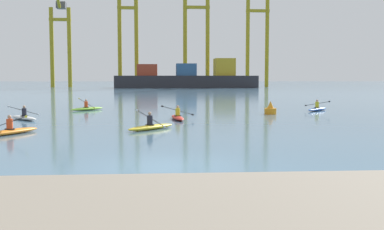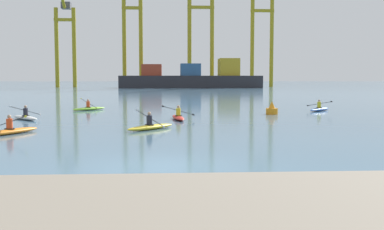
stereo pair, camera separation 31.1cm
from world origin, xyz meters
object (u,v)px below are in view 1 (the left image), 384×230
(gantry_crane_west_mid, at_px, (128,25))
(container_barge, at_px, (187,79))
(kayak_red, at_px, (177,117))
(gantry_crane_east_mid, at_px, (196,26))
(gantry_crane_east, at_px, (258,26))
(kayak_white, at_px, (24,117))
(kayak_blue, at_px, (317,109))
(kayak_yellow, at_px, (151,126))
(kayak_orange, at_px, (11,131))
(channel_buoy, at_px, (270,109))
(gantry_crane_west, at_px, (60,33))
(kayak_lime, at_px, (87,108))

(gantry_crane_west_mid, bearing_deg, container_barge, -27.09)
(gantry_crane_west_mid, distance_m, kayak_red, 112.03)
(kayak_red, bearing_deg, gantry_crane_east_mid, 84.77)
(gantry_crane_east, xyz_separation_m, kayak_white, (-39.82, -112.70, -18.93))
(kayak_white, height_order, kayak_blue, kayak_white)
(gantry_crane_east_mid, bearing_deg, kayak_yellow, -95.79)
(kayak_yellow, bearing_deg, kayak_orange, -166.92)
(channel_buoy, height_order, kayak_white, kayak_white)
(container_barge, distance_m, gantry_crane_west, 41.53)
(kayak_white, bearing_deg, gantry_crane_west, 100.77)
(gantry_crane_east, bearing_deg, gantry_crane_west, -177.95)
(container_barge, bearing_deg, kayak_blue, -86.77)
(gantry_crane_east_mid, bearing_deg, container_barge, -115.72)
(kayak_red, bearing_deg, kayak_yellow, -105.88)
(kayak_lime, distance_m, kayak_orange, 16.65)
(container_barge, xyz_separation_m, kayak_lime, (-14.11, -91.69, -2.48))
(gantry_crane_east_mid, bearing_deg, gantry_crane_west_mid, 172.95)
(gantry_crane_west, height_order, kayak_blue, gantry_crane_west)
(gantry_crane_east, bearing_deg, kayak_red, -104.71)
(gantry_crane_west, relative_size, kayak_lime, 11.53)
(channel_buoy, relative_size, kayak_yellow, 0.34)
(gantry_crane_east_mid, height_order, kayak_lime, gantry_crane_east_mid)
(kayak_lime, xyz_separation_m, kayak_yellow, (5.73, -15.05, 0.00))
(kayak_red, height_order, kayak_blue, kayak_red)
(gantry_crane_west_mid, bearing_deg, kayak_white, -89.66)
(channel_buoy, bearing_deg, gantry_crane_west_mid, 99.66)
(gantry_crane_east, distance_m, kayak_red, 118.63)
(gantry_crane_west_mid, distance_m, channel_buoy, 108.82)
(gantry_crane_west, distance_m, gantry_crane_west_mid, 20.55)
(channel_buoy, xyz_separation_m, kayak_white, (-17.34, -3.65, -0.19))
(kayak_lime, xyz_separation_m, kayak_red, (7.36, -9.31, 0.00))
(channel_buoy, xyz_separation_m, kayak_blue, (4.78, 3.15, -0.19))
(kayak_orange, height_order, kayak_red, kayak_orange)
(channel_buoy, height_order, kayak_yellow, kayak_yellow)
(kayak_lime, bearing_deg, container_barge, 81.25)
(gantry_crane_east_mid, height_order, kayak_white, gantry_crane_east_mid)
(kayak_lime, bearing_deg, kayak_red, -51.69)
(kayak_yellow, xyz_separation_m, kayak_orange, (-6.75, -1.57, 0.00))
(channel_buoy, xyz_separation_m, kayak_lime, (-14.62, 5.09, -0.19))
(kayak_lime, relative_size, kayak_blue, 1.00)
(kayak_red, xyz_separation_m, kayak_blue, (12.03, 7.37, -0.00))
(kayak_lime, relative_size, kayak_red, 0.85)
(channel_buoy, distance_m, kayak_lime, 15.48)
(kayak_lime, bearing_deg, kayak_orange, -93.53)
(gantry_crane_east, relative_size, kayak_lime, 13.64)
(kayak_white, bearing_deg, gantry_crane_west_mid, 90.34)
(container_barge, relative_size, kayak_blue, 13.78)
(container_barge, bearing_deg, gantry_crane_west, 165.07)
(gantry_crane_east_mid, bearing_deg, kayak_blue, -88.74)
(channel_buoy, bearing_deg, kayak_orange, -143.61)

